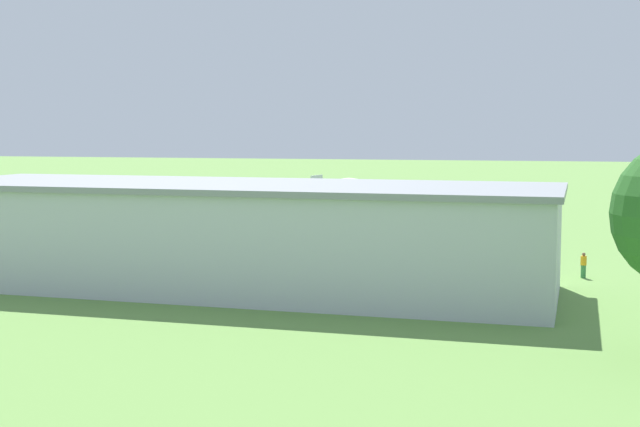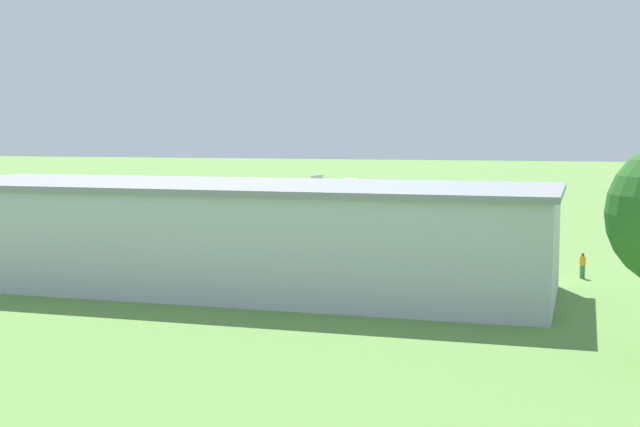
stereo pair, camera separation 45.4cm
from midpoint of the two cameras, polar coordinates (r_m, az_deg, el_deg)
name	(u,v)px [view 2 (the right image)]	position (r m, az deg, el deg)	size (l,w,h in m)	color
ground_plane	(294,233)	(81.98, -1.53, -1.23)	(400.00, 400.00, 0.00)	#608C42
hangar	(234,235)	(53.40, -5.32, -1.40)	(38.24, 13.12, 6.29)	#B7BCC6
biplane	(351,194)	(79.24, 2.14, 1.23)	(7.54, 7.66, 3.59)	silver
car_green	(22,242)	(71.99, -18.36, -1.76)	(2.18, 4.53, 1.61)	#1E6B38
person_crossing_taxiway	(67,235)	(75.80, -15.72, -1.32)	(0.52, 0.52, 1.72)	orange
person_near_hangar_door	(583,266)	(59.26, 16.68, -3.21)	(0.53, 0.53, 1.64)	#33723F
person_beside_truck	(73,240)	(71.79, -15.35, -1.66)	(0.49, 0.49, 1.75)	#33723F
person_walking_on_apron	(130,236)	(74.16, -11.92, -1.41)	(0.44, 0.44, 1.64)	#3F3F47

